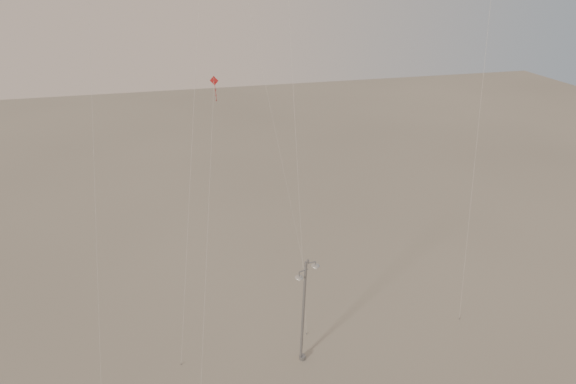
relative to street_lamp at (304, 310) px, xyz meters
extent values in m
cylinder|color=gray|center=(-0.05, 0.01, -4.21)|extent=(0.44, 0.44, 0.30)
cylinder|color=gray|center=(-0.05, 0.01, -0.34)|extent=(0.42, 0.18, 8.04)
cylinder|color=gray|center=(0.19, 0.01, 3.72)|extent=(0.14, 0.14, 0.18)
cylinder|color=gray|center=(0.44, 0.04, 3.57)|extent=(0.50, 0.12, 0.07)
cylinder|color=gray|center=(0.69, 0.07, 3.42)|extent=(0.06, 0.06, 0.30)
ellipsoid|color=#B4B4AF|center=(0.69, 0.07, 3.27)|extent=(0.52, 0.52, 0.18)
cylinder|color=gray|center=(-0.10, -0.06, 3.12)|extent=(0.60, 0.22, 0.07)
cylinder|color=gray|center=(-0.39, -0.14, 2.92)|extent=(0.06, 0.06, 0.40)
ellipsoid|color=#B4B4AF|center=(-0.39, -0.14, 2.72)|extent=(0.52, 0.52, 0.18)
cylinder|color=beige|center=(-11.44, 6.41, 11.89)|extent=(3.10, 13.34, 32.41)
cylinder|color=beige|center=(-5.86, 3.19, 10.97)|extent=(4.55, 3.58, 30.57)
cylinder|color=gray|center=(-8.12, 1.41, -4.31)|extent=(0.06, 0.06, 0.10)
cylinder|color=beige|center=(0.88, 7.57, 15.91)|extent=(0.10, 10.85, 40.45)
cylinder|color=gray|center=(0.84, 2.15, -4.31)|extent=(0.06, 0.06, 0.10)
cube|color=maroon|center=(-4.13, 7.08, 13.23)|extent=(0.51, 0.48, 0.65)
cylinder|color=maroon|center=(-4.07, 7.22, 12.40)|extent=(0.09, 0.17, 1.07)
cylinder|color=beige|center=(-5.73, 1.09, 4.46)|extent=(3.22, 12.00, 17.55)
cylinder|color=beige|center=(12.86, 3.33, 8.19)|extent=(0.60, 4.70, 25.00)
cylinder|color=gray|center=(12.57, 0.99, -4.31)|extent=(0.06, 0.06, 0.10)
cylinder|color=beige|center=(0.28, 12.61, 10.82)|extent=(4.85, 6.30, 30.27)
cylinder|color=gray|center=(2.70, 9.47, -4.31)|extent=(0.06, 0.06, 0.10)
camera|label=1|loc=(-6.11, -21.35, 19.68)|focal=28.00mm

